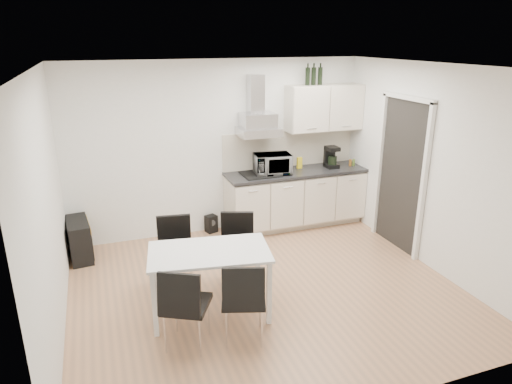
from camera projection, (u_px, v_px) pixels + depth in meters
ground at (266, 289)px, 5.50m from camera, size 4.50×4.50×0.00m
wall_back at (219, 148)px, 6.86m from camera, size 4.50×0.10×2.60m
wall_front at (365, 268)px, 3.30m from camera, size 4.50×0.10×2.60m
wall_left at (47, 212)px, 4.36m from camera, size 0.10×4.00×2.60m
wall_right at (431, 169)px, 5.80m from camera, size 0.10×4.00×2.60m
ceiling at (267, 67)px, 4.66m from camera, size 4.50×4.50×0.00m
doorway at (400, 176)px, 6.36m from camera, size 0.08×1.04×2.10m
kitchenette at (297, 175)px, 7.16m from camera, size 2.22×0.64×2.52m
dining_table at (209, 259)px, 4.83m from camera, size 1.37×0.92×0.75m
chair_far_left at (176, 255)px, 5.39m from camera, size 0.51×0.56×0.88m
chair_far_right at (237, 251)px, 5.50m from camera, size 0.58×0.62×0.88m
chair_near_left at (186, 305)px, 4.38m from camera, size 0.62×0.65×0.88m
chair_near_right at (244, 299)px, 4.48m from camera, size 0.57×0.61×0.88m
guitar_amp at (79, 239)px, 6.21m from camera, size 0.34×0.68×0.54m
floor_speaker at (211, 224)px, 7.09m from camera, size 0.20×0.19×0.27m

